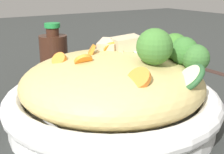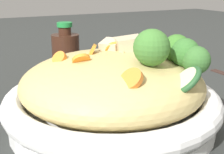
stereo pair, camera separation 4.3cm
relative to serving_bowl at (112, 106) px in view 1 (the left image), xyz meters
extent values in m
plane|color=#2C2E2C|center=(0.00, 0.00, -0.03)|extent=(3.00, 3.00, 0.00)
cylinder|color=white|center=(0.00, 0.00, -0.02)|extent=(0.29, 0.29, 0.02)
torus|color=white|center=(0.00, 0.00, 0.01)|extent=(0.31, 0.31, 0.03)
ellipsoid|color=tan|center=(0.00, 0.00, 0.04)|extent=(0.26, 0.26, 0.08)
torus|color=tan|center=(-0.01, 0.04, 0.05)|extent=(0.04, 0.05, 0.02)
torus|color=tan|center=(0.01, 0.00, 0.07)|extent=(0.06, 0.06, 0.02)
torus|color=tan|center=(0.04, 0.02, 0.06)|extent=(0.05, 0.05, 0.02)
cone|color=#96B277|center=(-0.08, -0.08, 0.05)|extent=(0.02, 0.02, 0.02)
sphere|color=#396D30|center=(-0.08, -0.08, 0.08)|extent=(0.05, 0.05, 0.04)
cone|color=#95B26D|center=(-0.06, -0.02, 0.07)|extent=(0.03, 0.02, 0.02)
sphere|color=#417A31|center=(-0.06, -0.02, 0.10)|extent=(0.06, 0.06, 0.05)
cone|color=#8FAD75|center=(-0.06, -0.08, 0.06)|extent=(0.02, 0.02, 0.02)
sphere|color=#38702F|center=(-0.06, -0.08, 0.08)|extent=(0.05, 0.05, 0.04)
cone|color=#91B46A|center=(-0.04, -0.08, 0.06)|extent=(0.02, 0.02, 0.01)
sphere|color=#3C762A|center=(-0.04, -0.08, 0.08)|extent=(0.05, 0.05, 0.04)
cylinder|color=orange|center=(-0.09, 0.02, 0.07)|extent=(0.03, 0.03, 0.02)
cylinder|color=orange|center=(-0.01, 0.05, 0.08)|extent=(0.02, 0.03, 0.02)
cylinder|color=orange|center=(0.03, 0.07, 0.07)|extent=(0.03, 0.03, 0.02)
cylinder|color=orange|center=(0.02, -0.01, 0.08)|extent=(0.02, 0.03, 0.02)
cylinder|color=orange|center=(0.02, 0.02, 0.08)|extent=(0.03, 0.03, 0.02)
cylinder|color=beige|center=(0.03, -0.07, 0.07)|extent=(0.05, 0.05, 0.02)
torus|color=#215D2C|center=(0.03, -0.07, 0.07)|extent=(0.06, 0.06, 0.02)
cylinder|color=beige|center=(-0.01, -0.05, 0.08)|extent=(0.05, 0.05, 0.02)
torus|color=#2F562F|center=(-0.01, -0.05, 0.08)|extent=(0.06, 0.06, 0.02)
cylinder|color=beige|center=(-0.10, -0.05, 0.06)|extent=(0.05, 0.04, 0.03)
torus|color=#26522A|center=(-0.10, -0.05, 0.06)|extent=(0.06, 0.05, 0.04)
cube|color=#C7B58F|center=(0.02, -0.04, 0.08)|extent=(0.05, 0.05, 0.03)
cube|color=#CEB58A|center=(-0.04, -0.09, 0.07)|extent=(0.04, 0.04, 0.03)
cube|color=beige|center=(0.03, -0.02, 0.08)|extent=(0.04, 0.04, 0.02)
cylinder|color=#381E14|center=(0.25, -0.02, 0.02)|extent=(0.06, 0.06, 0.09)
cylinder|color=#381E14|center=(0.25, -0.02, 0.07)|extent=(0.03, 0.03, 0.02)
cylinder|color=#1E7F38|center=(0.25, -0.02, 0.09)|extent=(0.03, 0.03, 0.01)
camera|label=1|loc=(-0.34, 0.22, 0.17)|focal=48.84mm
camera|label=2|loc=(-0.37, 0.19, 0.17)|focal=48.84mm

